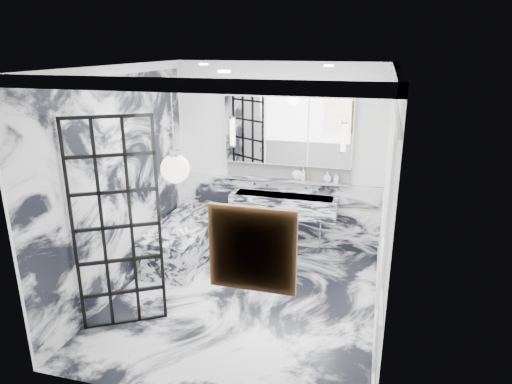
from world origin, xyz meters
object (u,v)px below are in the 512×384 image
(mirror_cabinet, at_px, (288,131))
(bathtub, at_px, (186,240))
(trough_sink, at_px, (284,205))
(crittall_door, at_px, (117,227))

(mirror_cabinet, bearing_deg, bathtub, -147.94)
(trough_sink, relative_size, mirror_cabinet, 0.84)
(crittall_door, xyz_separation_m, mirror_cabinet, (1.31, 2.55, 0.65))
(bathtub, bearing_deg, trough_sink, 26.48)
(crittall_door, relative_size, trough_sink, 1.47)
(crittall_door, bearing_deg, trough_sink, 30.57)
(mirror_cabinet, distance_m, bathtub, 2.20)
(crittall_door, distance_m, bathtub, 1.94)
(trough_sink, height_order, mirror_cabinet, mirror_cabinet)
(mirror_cabinet, bearing_deg, crittall_door, -117.20)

